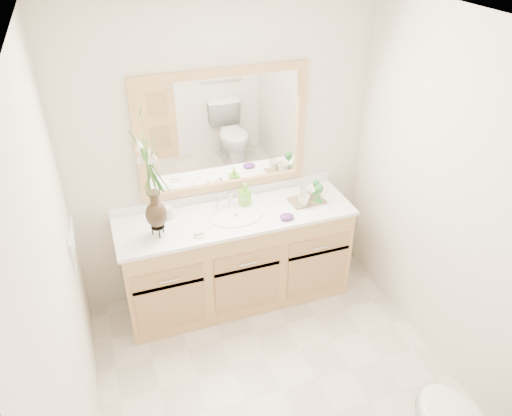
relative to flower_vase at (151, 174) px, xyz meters
name	(u,v)px	position (x,y,z in m)	size (l,w,h in m)	color
floor	(282,390)	(0.60, -0.94, -1.33)	(2.60, 2.60, 0.00)	beige
ceiling	(297,33)	(0.60, -0.94, 1.07)	(2.40, 2.60, 0.02)	white
wall_back	(223,156)	(0.60, 0.36, -0.13)	(2.40, 0.02, 2.40)	beige
wall_left	(65,300)	(-0.60, -0.94, -0.13)	(0.02, 2.60, 2.40)	beige
wall_right	(462,214)	(1.80, -0.94, -0.13)	(0.02, 2.60, 2.40)	beige
vanity	(237,259)	(0.60, 0.07, -0.93)	(1.80, 0.55, 0.80)	#DEBC6C
counter	(235,216)	(0.60, 0.07, -0.52)	(1.84, 0.57, 0.03)	white
sink	(236,222)	(0.60, 0.05, -0.55)	(0.38, 0.34, 0.23)	white
mirror	(223,132)	(0.60, 0.34, 0.07)	(1.32, 0.04, 0.97)	white
switch_plate	(71,248)	(-0.58, -0.18, -0.35)	(0.02, 0.12, 0.12)	white
flower_vase	(151,174)	(0.00, 0.00, 0.00)	(0.18, 0.18, 0.74)	black
tumbler	(168,213)	(0.11, 0.20, -0.45)	(0.07, 0.07, 0.10)	beige
soap_dish	(199,234)	(0.27, -0.10, -0.49)	(0.10, 0.10, 0.03)	beige
soap_bottle	(244,195)	(0.72, 0.20, -0.42)	(0.08, 0.08, 0.17)	#71C92F
purple_dish	(287,217)	(0.95, -0.11, -0.48)	(0.11, 0.09, 0.04)	#5A2777
tray	(307,201)	(1.20, 0.07, -0.49)	(0.27, 0.18, 0.01)	brown
mug_left	(304,200)	(1.15, 0.01, -0.44)	(0.09, 0.08, 0.09)	beige
mug_right	(305,193)	(1.20, 0.10, -0.44)	(0.10, 0.10, 0.10)	beige
goblet_front	(319,190)	(1.28, 0.02, -0.38)	(0.07, 0.07, 0.15)	#27772D
goblet_back	(316,185)	(1.31, 0.13, -0.40)	(0.06, 0.06, 0.13)	#27772D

